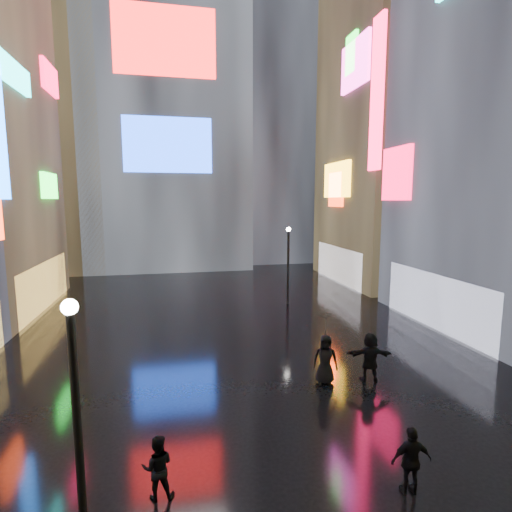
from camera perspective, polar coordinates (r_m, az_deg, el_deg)
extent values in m
plane|color=black|center=(22.91, -4.22, -9.72)|extent=(140.00, 140.00, 0.00)
cube|color=#FFC659|center=(29.34, -28.04, -3.69)|extent=(0.20, 10.00, 3.00)
cube|color=#1BF32D|center=(30.54, -27.43, 8.89)|extent=(0.25, 3.00, 1.71)
cube|color=#1AFFF4|center=(26.38, -31.47, 21.45)|extent=(0.25, 4.84, 1.37)
cube|color=#FF0C3C|center=(33.40, -27.39, 21.60)|extent=(0.25, 3.32, 1.94)
cube|color=white|center=(23.94, 24.36, -5.92)|extent=(0.20, 9.00, 3.00)
cube|color=#FF0C3C|center=(26.64, 19.48, 11.02)|extent=(0.25, 2.99, 3.26)
cube|color=#FF0C3C|center=(29.94, 16.93, 21.25)|extent=(0.25, 1.40, 10.00)
cube|color=black|center=(37.52, 19.55, 18.35)|extent=(10.00, 12.00, 28.00)
cube|color=white|center=(35.03, 11.73, -1.16)|extent=(0.20, 9.00, 3.00)
cube|color=yellow|center=(34.84, 11.47, 10.61)|extent=(0.25, 4.92, 2.91)
cube|color=#FF32BA|center=(33.76, 14.00, 25.08)|extent=(0.25, 4.36, 3.46)
cube|color=#FF310C|center=(34.91, 11.36, 9.27)|extent=(0.25, 2.63, 2.87)
cube|color=#1BF32D|center=(34.64, 13.50, 26.25)|extent=(0.25, 1.69, 2.90)
cube|color=black|center=(47.76, -12.77, 24.88)|extent=(16.00, 14.00, 42.00)
cube|color=#FF1414|center=(41.02, -12.90, 27.80)|extent=(9.00, 0.20, 6.00)
cube|color=#194CFF|center=(38.87, -12.48, 15.24)|extent=(8.00, 0.20, 5.00)
cube|color=black|center=(50.12, 2.12, 19.52)|extent=(12.00, 12.00, 34.00)
cube|color=black|center=(45.44, -26.96, 14.77)|extent=(10.00, 10.00, 26.00)
cylinder|color=black|center=(8.92, -24.05, -22.71)|extent=(0.16, 0.16, 5.00)
sphere|color=white|center=(7.96, -25.09, -6.62)|extent=(0.30, 0.30, 0.30)
cylinder|color=black|center=(26.73, 4.61, -1.65)|extent=(0.16, 0.16, 5.00)
sphere|color=white|center=(26.43, 4.67, 3.81)|extent=(0.30, 0.30, 0.30)
imported|color=black|center=(10.79, -13.88, -27.23)|extent=(0.77, 0.62, 1.54)
imported|color=black|center=(11.24, 21.31, -25.57)|extent=(1.01, 0.50, 1.67)
imported|color=black|center=(15.88, 9.87, -14.35)|extent=(1.07, 0.86, 1.90)
imported|color=black|center=(16.49, 15.97, -13.69)|extent=(1.85, 0.93, 1.91)
imported|color=black|center=(15.41, 9.99, -9.51)|extent=(1.40, 1.40, 0.90)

